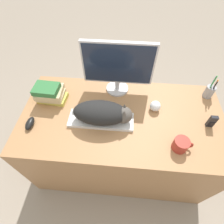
% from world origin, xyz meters
% --- Properties ---
extents(ground_plane, '(12.00, 12.00, 0.00)m').
position_xyz_m(ground_plane, '(0.00, 0.00, 0.00)').
color(ground_plane, gray).
extents(desk, '(1.50, 0.76, 0.75)m').
position_xyz_m(desk, '(0.00, 0.38, 0.37)').
color(desk, '#9E7047').
rests_on(desk, ground_plane).
extents(keyboard, '(0.46, 0.15, 0.02)m').
position_xyz_m(keyboard, '(-0.15, 0.32, 0.76)').
color(keyboard, silver).
rests_on(keyboard, desk).
extents(cat, '(0.40, 0.19, 0.15)m').
position_xyz_m(cat, '(-0.13, 0.32, 0.85)').
color(cat, black).
rests_on(cat, keyboard).
extents(monitor, '(0.52, 0.18, 0.42)m').
position_xyz_m(monitor, '(-0.06, 0.65, 0.99)').
color(monitor, '#B7B7BC').
rests_on(monitor, desk).
extents(computer_mouse, '(0.05, 0.11, 0.04)m').
position_xyz_m(computer_mouse, '(-0.64, 0.25, 0.77)').
color(computer_mouse, black).
rests_on(computer_mouse, desk).
extents(coffee_mug, '(0.13, 0.10, 0.09)m').
position_xyz_m(coffee_mug, '(0.38, 0.16, 0.79)').
color(coffee_mug, '#9E2D23').
rests_on(coffee_mug, desk).
extents(pen_cup, '(0.07, 0.07, 0.21)m').
position_xyz_m(pen_cup, '(0.66, 0.64, 0.80)').
color(pen_cup, '#939399').
rests_on(pen_cup, desk).
extents(baseball, '(0.08, 0.08, 0.08)m').
position_xyz_m(baseball, '(0.24, 0.46, 0.79)').
color(baseball, silver).
rests_on(baseball, desk).
extents(phone, '(0.05, 0.03, 0.10)m').
position_xyz_m(phone, '(0.61, 0.35, 0.80)').
color(phone, black).
rests_on(phone, desk).
extents(book_stack, '(0.23, 0.17, 0.14)m').
position_xyz_m(book_stack, '(-0.56, 0.50, 0.82)').
color(book_stack, '#CCC14C').
rests_on(book_stack, desk).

